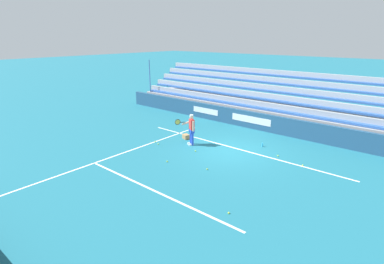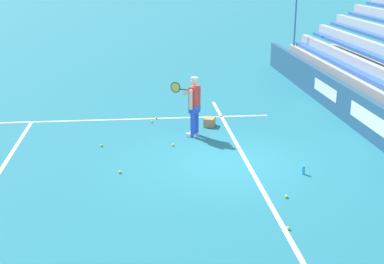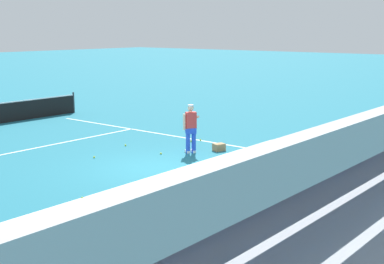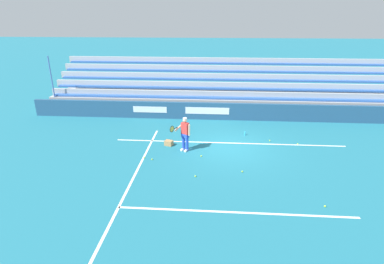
% 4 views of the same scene
% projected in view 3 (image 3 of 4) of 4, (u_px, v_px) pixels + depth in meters
% --- Properties ---
extents(ground_plane, '(160.00, 160.00, 0.00)m').
position_uv_depth(ground_plane, '(161.00, 168.00, 16.78)').
color(ground_plane, '#1E6B7F').
extents(court_baseline_white, '(12.00, 0.10, 0.01)m').
position_uv_depth(court_baseline_white, '(173.00, 171.00, 16.47)').
color(court_baseline_white, white).
rests_on(court_baseline_white, ground).
extents(court_sideline_white, '(0.10, 12.00, 0.01)m').
position_uv_depth(court_sideline_white, '(156.00, 133.00, 22.39)').
color(court_sideline_white, white).
rests_on(court_sideline_white, ground).
extents(court_service_line_white, '(8.22, 0.10, 0.01)m').
position_uv_depth(court_service_line_white, '(53.00, 144.00, 20.19)').
color(court_service_line_white, white).
rests_on(court_service_line_white, ground).
extents(back_wall_sponsor_board, '(25.39, 0.25, 1.10)m').
position_uv_depth(back_wall_sponsor_board, '(283.00, 174.00, 14.00)').
color(back_wall_sponsor_board, navy).
rests_on(back_wall_sponsor_board, ground).
extents(bleacher_stand, '(24.12, 4.00, 3.85)m').
position_uv_depth(bleacher_stand, '(383.00, 184.00, 12.31)').
color(bleacher_stand, '#9EA3A8').
rests_on(bleacher_stand, ground).
extents(tennis_player, '(0.92, 0.86, 1.71)m').
position_uv_depth(tennis_player, '(191.00, 128.00, 18.68)').
color(tennis_player, blue).
rests_on(tennis_player, ground).
extents(ball_box_cardboard, '(0.48, 0.42, 0.26)m').
position_uv_depth(ball_box_cardboard, '(219.00, 147.00, 19.15)').
color(ball_box_cardboard, '#A87F51').
rests_on(ball_box_cardboard, ground).
extents(tennis_ball_far_left, '(0.07, 0.07, 0.07)m').
position_uv_depth(tennis_ball_far_left, '(161.00, 153.00, 18.61)').
color(tennis_ball_far_left, '#CCE533').
rests_on(tennis_ball_far_left, ground).
extents(tennis_ball_on_baseline, '(0.07, 0.07, 0.07)m').
position_uv_depth(tennis_ball_on_baseline, '(191.00, 141.00, 20.65)').
color(tennis_ball_on_baseline, '#CCE533').
rests_on(tennis_ball_on_baseline, ground).
extents(tennis_ball_near_player, '(0.07, 0.07, 0.07)m').
position_uv_depth(tennis_ball_near_player, '(200.00, 140.00, 20.87)').
color(tennis_ball_near_player, '#CCE533').
rests_on(tennis_ball_near_player, ground).
extents(tennis_ball_stray_back, '(0.07, 0.07, 0.07)m').
position_uv_depth(tennis_ball_stray_back, '(82.00, 198.00, 13.70)').
color(tennis_ball_stray_back, '#CCE533').
rests_on(tennis_ball_stray_back, ground).
extents(tennis_ball_toward_net, '(0.07, 0.07, 0.07)m').
position_uv_depth(tennis_ball_toward_net, '(94.00, 157.00, 18.07)').
color(tennis_ball_toward_net, '#CCE533').
rests_on(tennis_ball_toward_net, ground).
extents(tennis_ball_by_box, '(0.07, 0.07, 0.07)m').
position_uv_depth(tennis_ball_by_box, '(125.00, 145.00, 19.92)').
color(tennis_ball_by_box, '#CCE533').
rests_on(tennis_ball_by_box, ground).
extents(tennis_ball_far_right, '(0.07, 0.07, 0.07)m').
position_uv_depth(tennis_ball_far_right, '(131.00, 188.00, 14.53)').
color(tennis_ball_far_right, '#CCE533').
rests_on(tennis_ball_far_right, ground).
extents(water_bottle, '(0.07, 0.07, 0.22)m').
position_uv_depth(water_bottle, '(182.00, 181.00, 15.01)').
color(water_bottle, '#33B2E5').
rests_on(water_bottle, ground).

